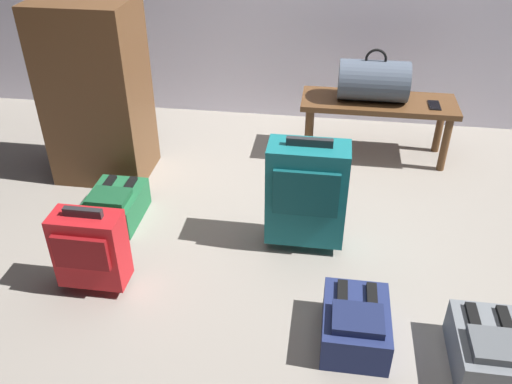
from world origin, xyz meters
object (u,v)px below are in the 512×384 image
at_px(suitcase_upright_teal, 307,193).
at_px(backpack_green, 116,205).
at_px(bench, 378,109).
at_px(backpack_grey, 489,350).
at_px(side_cabinet, 96,93).
at_px(backpack_navy, 355,324).
at_px(duffel_bag_slate, 373,80).
at_px(cell_phone, 434,105).
at_px(suitcase_small_red, 90,249).

xyz_separation_m(suitcase_upright_teal, backpack_green, (-1.07, 0.07, -0.23)).
xyz_separation_m(bench, backpack_grey, (0.40, -1.74, -0.25)).
height_order(bench, backpack_grey, bench).
bearing_deg(side_cabinet, backpack_navy, -37.61).
xyz_separation_m(duffel_bag_slate, suitcase_upright_teal, (-0.35, -1.04, -0.22)).
bearing_deg(duffel_bag_slate, backpack_green, -145.74).
height_order(bench, side_cabinet, side_cabinet).
xyz_separation_m(cell_phone, backpack_navy, (-0.48, -1.64, -0.32)).
bearing_deg(suitcase_small_red, cell_phone, 40.96).
bearing_deg(backpack_grey, cell_phone, 91.80).
relative_size(backpack_green, backpack_navy, 1.00).
bearing_deg(bench, suitcase_upright_teal, -110.98).
distance_m(bench, cell_phone, 0.35).
xyz_separation_m(backpack_green, side_cabinet, (-0.24, 0.51, 0.46)).
height_order(suitcase_small_red, side_cabinet, side_cabinet).
bearing_deg(backpack_grey, suitcase_small_red, 172.95).
height_order(duffel_bag_slate, suitcase_small_red, duffel_bag_slate).
bearing_deg(duffel_bag_slate, backpack_navy, -92.90).
bearing_deg(backpack_grey, backpack_green, 157.50).
distance_m(suitcase_upright_teal, backpack_navy, 0.73).
bearing_deg(backpack_green, side_cabinet, 115.72).
distance_m(duffel_bag_slate, backpack_green, 1.78).
distance_m(backpack_grey, backpack_navy, 0.54).
bearing_deg(backpack_navy, duffel_bag_slate, 87.10).
distance_m(bench, backpack_grey, 1.81).
bearing_deg(suitcase_upright_teal, backpack_grey, -41.43).
relative_size(duffel_bag_slate, backpack_navy, 1.16).
height_order(duffel_bag_slate, backpack_navy, duffel_bag_slate).
bearing_deg(backpack_navy, cell_phone, 73.65).
xyz_separation_m(cell_phone, suitcase_upright_teal, (-0.74, -1.00, -0.09)).
xyz_separation_m(suitcase_upright_teal, side_cabinet, (-1.32, 0.58, 0.23)).
height_order(bench, backpack_green, bench).
bearing_deg(backpack_green, backpack_navy, -28.03).
relative_size(bench, duffel_bag_slate, 2.27).
relative_size(cell_phone, backpack_navy, 0.38).
relative_size(backpack_navy, side_cabinet, 0.35).
relative_size(suitcase_upright_teal, backpack_grey, 1.66).
height_order(cell_phone, backpack_navy, cell_phone).
height_order(bench, suitcase_small_red, suitcase_small_red).
bearing_deg(cell_phone, backpack_navy, -106.35).
distance_m(cell_phone, side_cabinet, 2.11).
bearing_deg(bench, cell_phone, -6.82).
bearing_deg(suitcase_upright_teal, backpack_navy, -67.71).
bearing_deg(backpack_navy, bench, 85.35).
xyz_separation_m(backpack_grey, backpack_navy, (-0.53, 0.06, 0.00)).
relative_size(duffel_bag_slate, side_cabinet, 0.40).
bearing_deg(cell_phone, backpack_green, -152.97).
distance_m(cell_phone, backpack_grey, 1.73).
relative_size(backpack_grey, backpack_navy, 1.00).
bearing_deg(suitcase_small_red, backpack_navy, -7.17).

